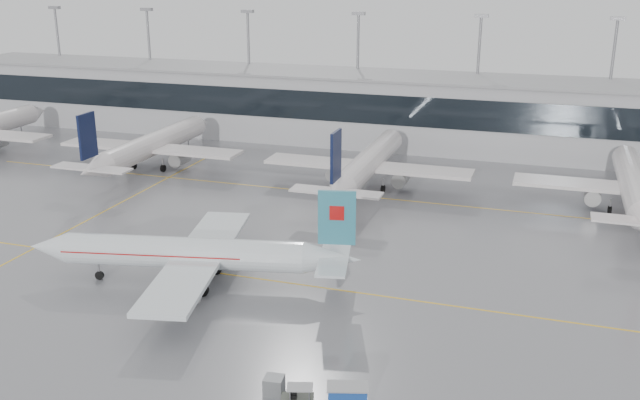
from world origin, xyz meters
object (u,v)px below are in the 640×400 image
(baggage_tug, at_px, (297,400))
(gse_unit, at_px, (274,386))
(baggage_cart, at_px, (348,395))
(air_canada_jet, at_px, (197,254))

(baggage_tug, distance_m, gse_unit, 2.45)
(baggage_tug, relative_size, gse_unit, 2.52)
(baggage_tug, bearing_deg, baggage_cart, -0.00)
(baggage_cart, xyz_separation_m, gse_unit, (-5.67, 0.01, -0.36))
(air_canada_jet, bearing_deg, gse_unit, 120.47)
(gse_unit, bearing_deg, baggage_tug, -31.51)
(air_canada_jet, distance_m, baggage_tug, 23.70)
(baggage_tug, xyz_separation_m, gse_unit, (-2.22, 1.04, 0.11))
(air_canada_jet, height_order, baggage_cart, air_canada_jet)
(baggage_cart, relative_size, gse_unit, 2.32)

